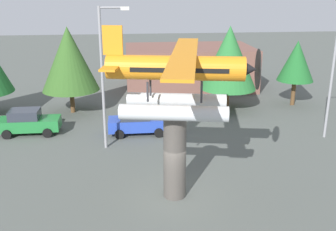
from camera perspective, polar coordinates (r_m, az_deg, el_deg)
ground_plane at (r=20.22m, az=0.94°, el=-11.36°), size 140.00×140.00×0.00m
display_pedestal at (r=19.26m, az=0.98°, el=-5.80°), size 1.10×1.10×4.29m
floatplane_monument at (r=18.04m, az=1.46°, el=5.33°), size 7.13×10.42×4.00m
car_near_green at (r=29.50m, az=-19.38°, el=-0.85°), size 4.20×2.02×1.76m
car_mid_blue at (r=27.94m, az=-4.37°, el=-0.88°), size 4.20×2.02×1.76m
streetlight_primary at (r=24.59m, az=-9.01°, el=6.44°), size 1.84×0.28×8.84m
streetlight_secondary at (r=28.51m, az=22.79°, el=5.29°), size 1.84×0.28×7.37m
storefront_building at (r=40.76m, az=3.01°, el=6.94°), size 12.62×7.48×4.13m
tree_east at (r=32.75m, az=-13.98°, el=7.86°), size 4.56×4.56×6.96m
tree_center_back at (r=33.11m, az=8.74°, el=8.18°), size 4.62×4.62×6.93m
tree_far_east at (r=35.68m, az=17.92°, el=7.43°), size 3.07×3.07×5.59m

